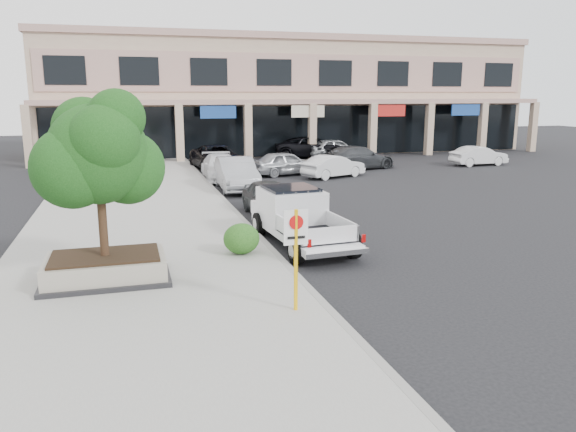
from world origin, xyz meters
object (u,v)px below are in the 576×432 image
object	(u,v)px
curb_car_c	(221,167)
lot_car_e	(335,148)
lot_car_b	(333,166)
no_parking_sign	(296,246)
lot_car_c	(358,157)
lot_car_f	(479,156)
planter_tree	(104,154)
pickup_truck	(302,219)
curb_car_d	(217,158)
lot_car_a	(285,163)
planter	(106,268)
curb_car_b	(236,174)
curb_car_a	(271,198)
lot_car_d	(313,147)

from	to	relation	value
curb_car_c	lot_car_e	bearing A→B (deg)	41.62
lot_car_b	no_parking_sign	bearing A→B (deg)	134.98
lot_car_c	lot_car_f	world-z (taller)	lot_car_c
planter_tree	lot_car_c	size ratio (longest dim) A/B	0.75
pickup_truck	curb_car_d	xyz separation A→B (m)	(0.28, 19.32, -0.09)
lot_car_a	lot_car_c	size ratio (longest dim) A/B	0.81
planter	curb_car_b	distance (m)	15.04
lot_car_e	curb_car_a	bearing A→B (deg)	147.64
planter_tree	curb_car_b	distance (m)	15.07
lot_car_b	planter_tree	bearing A→B (deg)	120.71
lot_car_a	lot_car_d	size ratio (longest dim) A/B	0.73
lot_car_c	lot_car_d	bearing A→B (deg)	-10.52
curb_car_c	curb_car_d	world-z (taller)	curb_car_d
curb_car_c	lot_car_a	bearing A→B (deg)	11.75
pickup_truck	curb_car_d	size ratio (longest dim) A/B	0.98
lot_car_d	lot_car_b	bearing A→B (deg)	-172.90
curb_car_a	lot_car_e	distance (m)	21.56
planter	curb_car_b	size ratio (longest dim) A/B	0.63
no_parking_sign	pickup_truck	size ratio (longest dim) A/B	0.40
curb_car_c	curb_car_b	bearing A→B (deg)	-85.79
lot_car_b	lot_car_e	bearing A→B (deg)	-43.59
lot_car_a	curb_car_a	bearing A→B (deg)	148.98
curb_car_b	lot_car_a	xyz separation A→B (m)	(3.94, 4.52, -0.10)
curb_car_a	curb_car_b	distance (m)	6.67
curb_car_b	lot_car_e	xyz separation A→B (m)	(10.20, 12.41, -0.08)
no_parking_sign	lot_car_b	world-z (taller)	no_parking_sign
planter	lot_car_f	world-z (taller)	lot_car_f
planter	lot_car_f	xyz separation A→B (m)	(24.28, 19.11, 0.19)
lot_car_a	lot_car_e	bearing A→B (deg)	-50.78
planter	lot_car_a	size ratio (longest dim) A/B	0.74
planter_tree	curb_car_d	xyz separation A→B (m)	(6.23, 21.54, -2.60)
planter_tree	lot_car_f	size ratio (longest dim) A/B	0.99
planter	lot_car_b	bearing A→B (deg)	52.84
lot_car_c	lot_car_e	xyz separation A→B (m)	(0.91, 6.57, -0.01)
planter	lot_car_f	bearing A→B (deg)	38.21
curb_car_a	lot_car_a	xyz separation A→B (m)	(3.78, 11.19, 0.01)
curb_car_a	lot_car_a	world-z (taller)	lot_car_a
planter	lot_car_c	distance (m)	24.91
pickup_truck	lot_car_d	size ratio (longest dim) A/B	0.97
no_parking_sign	lot_car_c	bearing A→B (deg)	63.89
lot_car_e	curb_car_d	bearing A→B (deg)	109.60
no_parking_sign	curb_car_a	bearing A→B (deg)	78.51
lot_car_b	lot_car_f	distance (m)	12.06
pickup_truck	curb_car_a	world-z (taller)	pickup_truck
pickup_truck	curb_car_a	distance (m)	4.71
lot_car_a	lot_car_c	xyz separation A→B (m)	(5.35, 1.33, 0.04)
curb_car_c	lot_car_d	bearing A→B (deg)	48.38
lot_car_b	lot_car_e	size ratio (longest dim) A/B	0.91
curb_car_c	lot_car_c	bearing A→B (deg)	14.06
planter	lot_car_c	size ratio (longest dim) A/B	0.60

